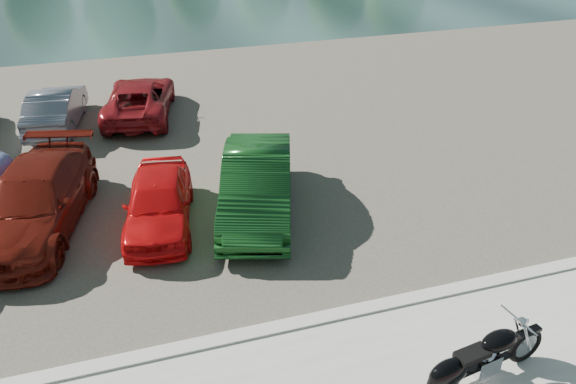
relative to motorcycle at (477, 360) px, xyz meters
name	(u,v)px	position (x,y,z in m)	size (l,w,h in m)	color
kerb	(369,309)	(-0.88, 2.07, -0.49)	(60.00, 0.30, 0.14)	#ACA9A2
parking_lot	(254,127)	(-0.88, 11.07, -0.54)	(60.00, 18.00, 0.04)	#453F38
motorcycle	(477,360)	(0.00, 0.00, 0.00)	(2.32, 0.78, 1.05)	black
car_3	(34,201)	(-6.98, 6.88, 0.19)	(1.99, 4.88, 1.42)	#60150D
car_4	(159,201)	(-4.30, 6.19, 0.10)	(1.46, 3.63, 1.24)	red
car_5	(257,184)	(-2.01, 6.08, 0.22)	(1.58, 4.52, 1.49)	#103E16
car_9	(56,108)	(-6.83, 12.90, 0.10)	(1.33, 3.80, 1.25)	slate
car_10	(139,98)	(-4.25, 13.04, 0.09)	(2.02, 4.37, 1.22)	maroon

